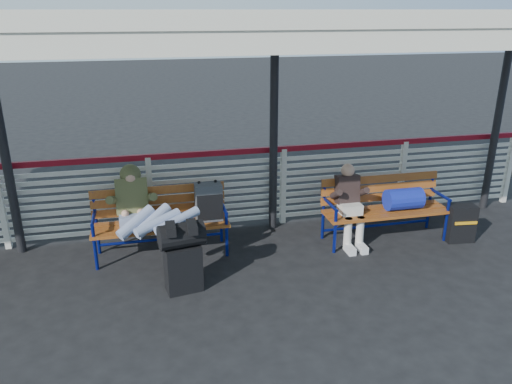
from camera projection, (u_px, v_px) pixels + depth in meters
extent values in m
plane|color=black|center=(160.00, 303.00, 5.71)|extent=(60.00, 60.00, 0.00)
cube|color=silver|center=(151.00, 197.00, 7.24)|extent=(12.00, 0.04, 1.04)
cube|color=maroon|center=(148.00, 157.00, 7.04)|extent=(12.00, 0.06, 0.08)
cube|color=silver|center=(508.00, 169.00, 8.51)|extent=(0.08, 0.08, 1.20)
cube|color=silver|center=(137.00, 17.00, 5.47)|extent=(12.60, 3.60, 0.16)
cube|color=silver|center=(140.00, 38.00, 3.92)|extent=(12.60, 0.06, 0.30)
cylinder|color=black|center=(4.00, 147.00, 6.41)|extent=(0.12, 0.12, 3.00)
cylinder|color=black|center=(274.00, 132.00, 7.18)|extent=(0.12, 0.12, 3.00)
cylinder|color=black|center=(497.00, 120.00, 7.96)|extent=(0.12, 0.12, 3.00)
cube|color=black|center=(183.00, 268.00, 5.88)|extent=(0.45, 0.32, 0.57)
cylinder|color=black|center=(181.00, 235.00, 5.73)|extent=(0.56, 0.38, 0.29)
cube|color=#995F1D|center=(161.00, 225.00, 6.65)|extent=(1.80, 0.50, 0.04)
cube|color=#995F1D|center=(159.00, 200.00, 6.80)|extent=(1.80, 0.10, 0.40)
cylinder|color=navy|center=(96.00, 254.00, 6.37)|extent=(0.04, 0.04, 0.45)
cylinder|color=navy|center=(227.00, 241.00, 6.73)|extent=(0.04, 0.04, 0.45)
cylinder|color=navy|center=(96.00, 223.00, 6.72)|extent=(0.04, 0.04, 0.90)
cylinder|color=navy|center=(221.00, 212.00, 7.08)|extent=(0.04, 0.04, 0.90)
cube|color=#46484E|center=(209.00, 202.00, 6.71)|extent=(0.36, 0.22, 0.50)
cube|color=#995F1D|center=(386.00, 212.00, 7.10)|extent=(1.80, 0.50, 0.04)
cube|color=#995F1D|center=(380.00, 188.00, 7.25)|extent=(1.80, 0.10, 0.40)
cylinder|color=navy|center=(335.00, 238.00, 6.82)|extent=(0.04, 0.04, 0.45)
cylinder|color=navy|center=(446.00, 226.00, 7.18)|extent=(0.04, 0.04, 0.45)
cylinder|color=navy|center=(323.00, 210.00, 7.17)|extent=(0.04, 0.04, 0.90)
cylinder|color=navy|center=(430.00, 200.00, 7.53)|extent=(0.04, 0.04, 0.90)
cylinder|color=navy|center=(404.00, 199.00, 7.10)|extent=(0.52, 0.31, 0.31)
cube|color=#8A99BA|center=(134.00, 220.00, 6.59)|extent=(0.36, 0.26, 0.18)
cube|color=#4C502A|center=(132.00, 197.00, 6.69)|extent=(0.42, 0.38, 0.53)
sphere|color=#4C502A|center=(130.00, 174.00, 6.68)|extent=(0.28, 0.28, 0.28)
sphere|color=tan|center=(130.00, 176.00, 6.65)|extent=(0.21, 0.21, 0.21)
cube|color=black|center=(171.00, 229.00, 5.61)|extent=(0.11, 0.27, 0.10)
cube|color=black|center=(192.00, 227.00, 5.66)|extent=(0.11, 0.27, 0.10)
cube|color=beige|center=(350.00, 209.00, 6.99)|extent=(0.30, 0.24, 0.16)
cube|color=black|center=(347.00, 189.00, 7.03)|extent=(0.32, 0.23, 0.42)
sphere|color=tan|center=(348.00, 170.00, 6.95)|extent=(0.19, 0.19, 0.19)
cylinder|color=beige|center=(348.00, 234.00, 6.90)|extent=(0.11, 0.11, 0.46)
cylinder|color=beige|center=(360.00, 232.00, 6.94)|extent=(0.11, 0.11, 0.46)
cube|color=silver|center=(350.00, 249.00, 6.88)|extent=(0.10, 0.24, 0.10)
cube|color=silver|center=(362.00, 248.00, 6.91)|extent=(0.10, 0.24, 0.10)
cube|color=black|center=(461.00, 223.00, 7.16)|extent=(0.41, 0.26, 0.54)
cube|color=orange|center=(466.00, 223.00, 7.03)|extent=(0.33, 0.06, 0.04)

